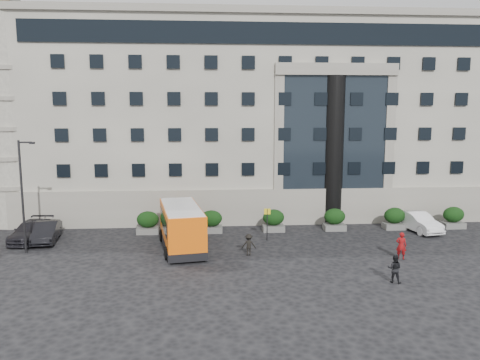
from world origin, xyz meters
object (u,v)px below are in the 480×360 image
object	(u,v)px
hedge_e	(395,218)
parked_car_c	(31,231)
red_truck	(83,195)
hedge_c	(273,220)
parked_car_b	(47,232)
hedge_a	(148,222)
bus_stop_sign	(267,219)
pedestrian_a	(401,246)
hedge_d	(335,219)
pedestrian_c	(249,245)
street_lamp	(23,192)
hedge_f	(453,217)
parked_car_d	(81,206)
minibus	(182,225)
pedestrian_b	(395,269)
white_taxi	(418,222)
hedge_b	(211,221)

from	to	relation	value
hedge_e	parked_car_c	size ratio (longest dim) A/B	0.36
red_truck	hedge_e	bearing A→B (deg)	-13.19
hedge_c	parked_car_b	xyz separation A→B (m)	(-17.90, -1.87, -0.17)
hedge_a	parked_car_b	bearing A→B (deg)	-165.99
bus_stop_sign	pedestrian_a	xyz separation A→B (m)	(8.50, -5.21, -0.80)
hedge_d	hedge_e	world-z (taller)	same
hedge_c	bus_stop_sign	size ratio (longest dim) A/B	0.73
parked_car_b	pedestrian_c	distance (m)	15.92
hedge_c	hedge_d	distance (m)	5.20
parked_car_c	pedestrian_a	world-z (taller)	pedestrian_a
bus_stop_sign	pedestrian_c	bearing A→B (deg)	-115.63
hedge_a	street_lamp	size ratio (longest dim) A/B	0.23
hedge_c	hedge_f	distance (m)	15.60
pedestrian_c	parked_car_c	bearing A→B (deg)	-13.42
hedge_e	parked_car_c	xyz separation A→B (m)	(-29.61, -1.51, -0.18)
hedge_a	hedge_e	bearing A→B (deg)	0.00
hedge_c	parked_car_c	world-z (taller)	hedge_c
hedge_e	parked_car_d	xyz separation A→B (m)	(-28.30, 8.20, -0.25)
hedge_d	minibus	bearing A→B (deg)	-160.33
pedestrian_a	bus_stop_sign	bearing A→B (deg)	-7.50
hedge_c	street_lamp	bearing A→B (deg)	-165.33
street_lamp	pedestrian_b	size ratio (longest dim) A/B	4.76
hedge_a	red_truck	size ratio (longest dim) A/B	0.36
street_lamp	minibus	world-z (taller)	street_lamp
hedge_d	parked_car_c	xyz separation A→B (m)	(-24.41, -1.51, -0.18)
pedestrian_c	parked_car_d	bearing A→B (deg)	-40.64
minibus	street_lamp	bearing A→B (deg)	172.08
parked_car_b	parked_car_c	xyz separation A→B (m)	(-1.31, 0.36, -0.00)
parked_car_b	parked_car_c	size ratio (longest dim) A/B	0.89
parked_car_b	pedestrian_c	xyz separation A→B (m)	(15.24, -4.60, 0.01)
pedestrian_a	parked_car_d	bearing A→B (deg)	-8.43
white_taxi	hedge_d	bearing A→B (deg)	162.04
parked_car_b	pedestrian_a	xyz separation A→B (m)	(25.50, -6.14, 0.18)
red_truck	parked_car_d	distance (m)	2.50
parked_car_c	pedestrian_c	world-z (taller)	pedestrian_c
hedge_c	pedestrian_c	distance (m)	7.00
hedge_a	hedge_f	xyz separation A→B (m)	(26.00, 0.00, 0.00)
parked_car_c	pedestrian_b	world-z (taller)	pedestrian_b
hedge_c	red_truck	bearing A→B (deg)	150.08
hedge_d	white_taxi	world-z (taller)	hedge_d
street_lamp	white_taxi	xyz separation A→B (m)	(30.42, 3.95, -3.57)
hedge_e	red_truck	world-z (taller)	red_truck
hedge_d	red_truck	distance (m)	25.82
parked_car_c	street_lamp	bearing A→B (deg)	-72.76
pedestrian_b	parked_car_d	bearing A→B (deg)	-14.66
hedge_e	parked_car_b	distance (m)	28.36
hedge_b	hedge_c	size ratio (longest dim) A/B	1.00
hedge_b	hedge_c	distance (m)	5.20
hedge_e	pedestrian_b	world-z (taller)	hedge_e
hedge_b	red_truck	xyz separation A→B (m)	(-13.16, 10.57, 0.42)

